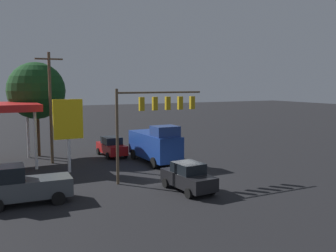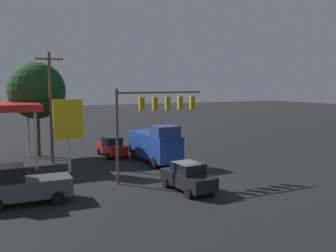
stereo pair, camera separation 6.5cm
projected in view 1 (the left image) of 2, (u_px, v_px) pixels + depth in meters
ground_plane at (180, 181)px, 27.81m from camera, size 200.00×200.00×0.00m
traffic_signal_assembly at (154, 110)px, 27.64m from camera, size 6.89×0.43×6.85m
utility_pole at (50, 105)px, 33.39m from camera, size 2.40×0.26×9.96m
price_sign at (68, 122)px, 30.11m from camera, size 2.35×0.27×5.96m
sedan_waiting at (188, 177)px, 25.15m from camera, size 2.31×4.52×1.93m
sedan_far at (112, 147)px, 37.27m from camera, size 2.18×4.46×1.93m
delivery_truck at (155, 144)px, 34.00m from camera, size 2.69×6.85×3.58m
pickup_parked at (24, 186)px, 22.35m from camera, size 5.28×2.43×2.40m
street_tree at (36, 91)px, 36.60m from camera, size 5.57×5.57×9.30m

